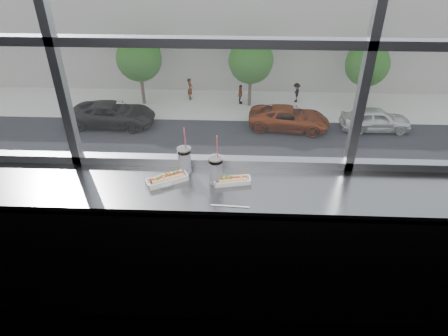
{
  "coord_description": "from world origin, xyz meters",
  "views": [
    {
      "loc": [
        0.2,
        -0.99,
        2.7
      ],
      "look_at": [
        0.11,
        1.23,
        1.25
      ],
      "focal_mm": 32.0,
      "sensor_mm": 36.0,
      "label": 1
    }
  ],
  "objects_px": {
    "car_far_a": "(112,110)",
    "car_near_b": "(117,173)",
    "pedestrian_b": "(240,92)",
    "tree_center": "(251,61)",
    "hotdog_tray_right": "(232,180)",
    "soda_cup_right": "(216,169)",
    "wrapper": "(164,183)",
    "loose_straw": "(230,206)",
    "car_near_d": "(365,179)",
    "pedestrian_c": "(296,91)",
    "car_near_c": "(248,177)",
    "hotdog_tray_left": "(167,179)",
    "soda_cup_left": "(185,159)",
    "car_far_c": "(376,116)",
    "car_far_b": "(289,115)",
    "tree_right": "(367,64)",
    "pedestrian_a": "(190,87)",
    "tree_left": "(139,59)"
  },
  "relations": [
    {
      "from": "car_near_b",
      "to": "pedestrian_c",
      "type": "height_order",
      "value": "car_near_b"
    },
    {
      "from": "hotdog_tray_left",
      "to": "car_near_c",
      "type": "bearing_deg",
      "value": 57.7
    },
    {
      "from": "car_near_d",
      "to": "pedestrian_a",
      "type": "bearing_deg",
      "value": 43.81
    },
    {
      "from": "car_far_a",
      "to": "car_near_b",
      "type": "relative_size",
      "value": 1.13
    },
    {
      "from": "soda_cup_right",
      "to": "tree_center",
      "type": "distance_m",
      "value": 29.49
    },
    {
      "from": "car_near_d",
      "to": "tree_left",
      "type": "bearing_deg",
      "value": 54.3
    },
    {
      "from": "hotdog_tray_right",
      "to": "soda_cup_left",
      "type": "relative_size",
      "value": 0.72
    },
    {
      "from": "loose_straw",
      "to": "tree_center",
      "type": "distance_m",
      "value": 29.71
    },
    {
      "from": "hotdog_tray_right",
      "to": "loose_straw",
      "type": "relative_size",
      "value": 1.06
    },
    {
      "from": "car_far_a",
      "to": "tree_right",
      "type": "relative_size",
      "value": 1.29
    },
    {
      "from": "soda_cup_left",
      "to": "hotdog_tray_right",
      "type": "bearing_deg",
      "value": -21.18
    },
    {
      "from": "car_far_c",
      "to": "pedestrian_c",
      "type": "bearing_deg",
      "value": 45.43
    },
    {
      "from": "soda_cup_left",
      "to": "soda_cup_right",
      "type": "height_order",
      "value": "soda_cup_right"
    },
    {
      "from": "car_near_d",
      "to": "pedestrian_c",
      "type": "bearing_deg",
      "value": 13.46
    },
    {
      "from": "soda_cup_left",
      "to": "loose_straw",
      "type": "relative_size",
      "value": 1.48
    },
    {
      "from": "hotdog_tray_right",
      "to": "tree_center",
      "type": "bearing_deg",
      "value": 77.18
    },
    {
      "from": "car_far_b",
      "to": "tree_right",
      "type": "bearing_deg",
      "value": -50.19
    },
    {
      "from": "soda_cup_left",
      "to": "car_far_a",
      "type": "height_order",
      "value": "soda_cup_left"
    },
    {
      "from": "car_near_b",
      "to": "soda_cup_right",
      "type": "bearing_deg",
      "value": -155.15
    },
    {
      "from": "hotdog_tray_right",
      "to": "soda_cup_right",
      "type": "height_order",
      "value": "soda_cup_right"
    },
    {
      "from": "loose_straw",
      "to": "tree_left",
      "type": "distance_m",
      "value": 30.72
    },
    {
      "from": "car_far_c",
      "to": "hotdog_tray_left",
      "type": "bearing_deg",
      "value": 155.54
    },
    {
      "from": "pedestrian_a",
      "to": "pedestrian_b",
      "type": "xyz_separation_m",
      "value": [
        4.22,
        -0.69,
        -0.14
      ]
    },
    {
      "from": "soda_cup_right",
      "to": "pedestrian_a",
      "type": "relative_size",
      "value": 0.17
    },
    {
      "from": "loose_straw",
      "to": "pedestrian_b",
      "type": "xyz_separation_m",
      "value": [
        0.06,
        28.79,
        -11.1
      ]
    },
    {
      "from": "hotdog_tray_right",
      "to": "wrapper",
      "type": "xyz_separation_m",
      "value": [
        -0.47,
        -0.04,
        -0.01
      ]
    },
    {
      "from": "soda_cup_left",
      "to": "car_far_a",
      "type": "distance_m",
      "value": 27.98
    },
    {
      "from": "pedestrian_b",
      "to": "car_near_b",
      "type": "bearing_deg",
      "value": 150.75
    },
    {
      "from": "car_far_c",
      "to": "pedestrian_b",
      "type": "relative_size",
      "value": 3.48
    },
    {
      "from": "loose_straw",
      "to": "pedestrian_a",
      "type": "bearing_deg",
      "value": 101.32
    },
    {
      "from": "wrapper",
      "to": "car_far_c",
      "type": "distance_m",
      "value": 28.56
    },
    {
      "from": "car_far_c",
      "to": "car_near_c",
      "type": "distance_m",
      "value": 12.23
    },
    {
      "from": "car_far_b",
      "to": "car_far_a",
      "type": "height_order",
      "value": "car_far_a"
    },
    {
      "from": "pedestrian_a",
      "to": "soda_cup_right",
      "type": "bearing_deg",
      "value": -172.11
    },
    {
      "from": "tree_right",
      "to": "loose_straw",
      "type": "bearing_deg",
      "value": -108.93
    },
    {
      "from": "loose_straw",
      "to": "tree_right",
      "type": "height_order",
      "value": "loose_straw"
    },
    {
      "from": "pedestrian_a",
      "to": "car_near_b",
      "type": "bearing_deg",
      "value": 168.4
    },
    {
      "from": "tree_left",
      "to": "tree_center",
      "type": "xyz_separation_m",
      "value": [
        8.74,
        -0.0,
        -0.08
      ]
    },
    {
      "from": "hotdog_tray_right",
      "to": "soda_cup_left",
      "type": "distance_m",
      "value": 0.38
    },
    {
      "from": "car_near_c",
      "to": "pedestrian_c",
      "type": "relative_size",
      "value": 3.02
    },
    {
      "from": "pedestrian_c",
      "to": "wrapper",
      "type": "bearing_deg",
      "value": -10.03
    },
    {
      "from": "tree_center",
      "to": "pedestrian_a",
      "type": "bearing_deg",
      "value": 168.78
    },
    {
      "from": "wrapper",
      "to": "car_near_d",
      "type": "distance_m",
      "value": 21.05
    },
    {
      "from": "tree_center",
      "to": "tree_right",
      "type": "relative_size",
      "value": 1.04
    },
    {
      "from": "soda_cup_left",
      "to": "car_far_c",
      "type": "relative_size",
      "value": 0.05
    },
    {
      "from": "pedestrian_b",
      "to": "tree_center",
      "type": "height_order",
      "value": "tree_center"
    },
    {
      "from": "pedestrian_b",
      "to": "loose_straw",
      "type": "bearing_deg",
      "value": 179.88
    },
    {
      "from": "soda_cup_right",
      "to": "pedestrian_b",
      "type": "xyz_separation_m",
      "value": [
        0.17,
        28.52,
        -11.2
      ]
    },
    {
      "from": "hotdog_tray_right",
      "to": "car_near_d",
      "type": "bearing_deg",
      "value": 55.26
    },
    {
      "from": "soda_cup_left",
      "to": "car_near_b",
      "type": "distance_m",
      "value": 20.62
    }
  ]
}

